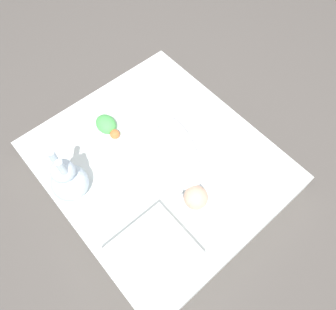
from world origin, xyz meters
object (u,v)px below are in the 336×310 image
at_px(swaddled_baby, 180,156).
at_px(turtle_plush, 107,125).
at_px(bunny_plush, 68,180).
at_px(pillow, 153,256).

bearing_deg(swaddled_baby, turtle_plush, -136.59).
bearing_deg(swaddled_baby, bunny_plush, -91.92).
relative_size(swaddled_baby, turtle_plush, 3.18).
bearing_deg(turtle_plush, pillow, -20.04).
distance_m(swaddled_baby, bunny_plush, 0.55).
height_order(bunny_plush, turtle_plush, bunny_plush).
xyz_separation_m(swaddled_baby, turtle_plush, (-0.42, -0.15, -0.04)).
distance_m(pillow, turtle_plush, 0.74).
height_order(swaddled_baby, pillow, swaddled_baby).
distance_m(pillow, bunny_plush, 0.53).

